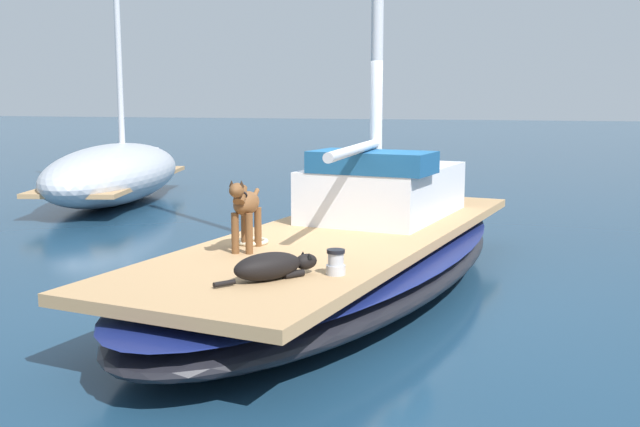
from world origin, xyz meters
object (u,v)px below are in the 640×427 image
sailboat_main (344,261)px  moored_boat_port_side (114,172)px  coiled_rope (252,241)px  dog_black (272,266)px  deck_winch (336,263)px  dog_brown (245,206)px

sailboat_main → moored_boat_port_side: bearing=137.5°
sailboat_main → moored_boat_port_side: moored_boat_port_side is taller
sailboat_main → moored_boat_port_side: (-6.03, 5.53, 0.28)m
coiled_rope → moored_boat_port_side: moored_boat_port_side is taller
coiled_rope → sailboat_main: bearing=50.3°
sailboat_main → moored_boat_port_side: size_ratio=0.91×
dog_black → coiled_rope: bearing=116.5°
dog_black → deck_winch: bearing=32.3°
sailboat_main → coiled_rope: (-0.73, -0.88, 0.35)m
sailboat_main → dog_black: bearing=-91.8°
coiled_rope → moored_boat_port_side: size_ratio=0.04×
dog_black → sailboat_main: bearing=88.2°
deck_winch → sailboat_main: bearing=101.4°
dog_brown → moored_boat_port_side: size_ratio=0.11×
moored_boat_port_side → deck_winch: bearing=-49.3°
dog_black → moored_boat_port_side: (-5.96, 7.74, -0.15)m
deck_winch → dog_black: bearing=-147.7°
dog_brown → coiled_rope: size_ratio=2.90×
deck_winch → moored_boat_port_side: moored_boat_port_side is taller
dog_black → coiled_rope: dog_black is taller
coiled_rope → deck_winch: bearing=-43.0°
deck_winch → moored_boat_port_side: 9.83m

